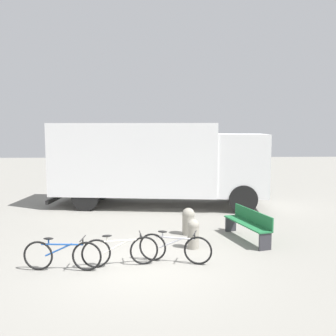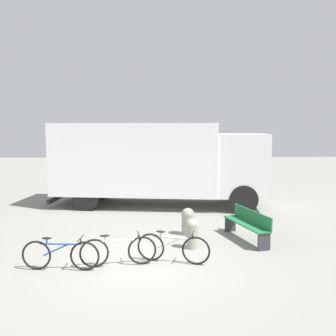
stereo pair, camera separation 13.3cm
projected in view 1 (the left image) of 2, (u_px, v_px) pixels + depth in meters
ground_plane at (141, 265)px, 8.37m from camera, size 60.00×60.00×0.00m
delivery_truck at (156, 160)px, 14.59m from camera, size 8.41×3.43×3.22m
park_bench at (249, 223)px, 10.22m from camera, size 0.91×1.96×0.82m
bicycle_near at (62, 255)px, 8.03m from camera, size 1.70×0.44×0.73m
bicycle_middle at (120, 251)px, 8.29m from camera, size 1.69×0.44×0.73m
bicycle_far at (175, 248)px, 8.51m from camera, size 1.65×0.59×0.73m
bollard_near_bench at (193, 233)px, 9.52m from camera, size 0.31×0.31×0.76m
bollard_far_bench at (188, 220)px, 10.74m from camera, size 0.36×0.36×0.78m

